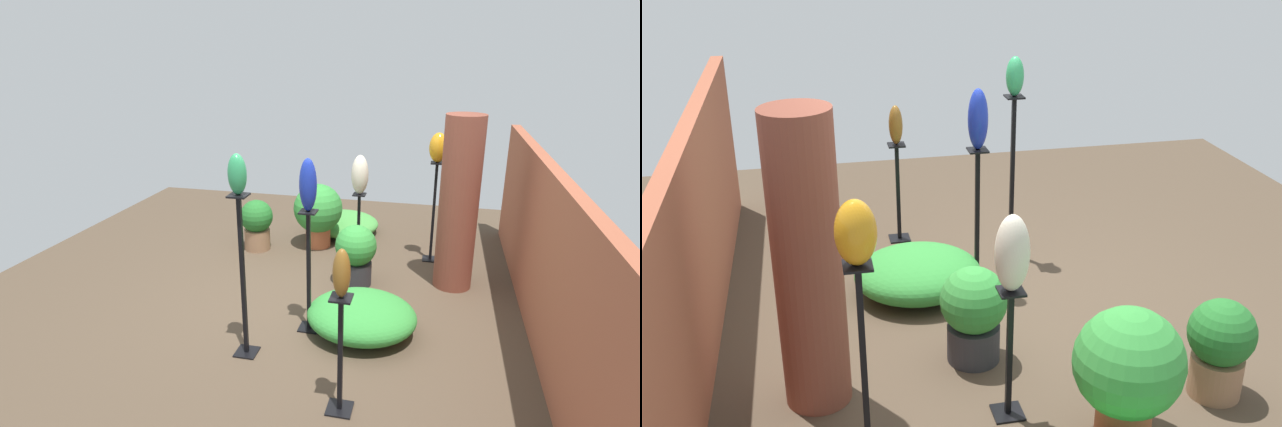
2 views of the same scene
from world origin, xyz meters
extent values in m
plane|color=#4C3D2D|center=(0.00, 0.00, 0.00)|extent=(8.00, 8.00, 0.00)
cube|color=#9E5138|center=(0.00, 2.26, 0.82)|extent=(5.60, 0.12, 1.64)
cylinder|color=brown|center=(-0.86, 1.49, 1.00)|extent=(0.44, 0.44, 2.01)
cube|color=black|center=(-1.56, 1.22, 0.01)|extent=(0.20, 0.20, 0.01)
cube|color=black|center=(-1.56, 1.22, 0.66)|extent=(0.04, 0.04, 1.32)
cube|color=black|center=(-1.56, 1.22, 1.31)|extent=(0.16, 0.16, 0.02)
cube|color=black|center=(-1.30, 0.29, 0.01)|extent=(0.20, 0.20, 0.01)
cube|color=black|center=(-1.30, 0.29, 0.46)|extent=(0.04, 0.04, 0.92)
cube|color=black|center=(-1.30, 0.29, 0.91)|extent=(0.16, 0.16, 0.01)
cube|color=black|center=(1.56, 0.62, 0.01)|extent=(0.20, 0.20, 0.01)
cube|color=black|center=(1.56, 0.62, 0.49)|extent=(0.04, 0.04, 0.98)
cube|color=black|center=(1.56, 0.62, 0.97)|extent=(0.16, 0.16, 0.01)
cube|color=black|center=(0.47, 0.09, 0.01)|extent=(0.20, 0.20, 0.01)
cube|color=black|center=(0.47, 0.09, 0.62)|extent=(0.04, 0.04, 1.24)
cube|color=black|center=(0.47, 0.09, 1.23)|extent=(0.16, 0.16, 0.02)
cube|color=black|center=(1.01, -0.36, 0.01)|extent=(0.20, 0.20, 0.01)
cube|color=black|center=(1.01, -0.36, 0.76)|extent=(0.04, 0.04, 1.53)
cube|color=black|center=(1.01, -0.36, 1.52)|extent=(0.16, 0.16, 0.02)
ellipsoid|color=orange|center=(-1.56, 1.22, 1.50)|extent=(0.21, 0.23, 0.37)
ellipsoid|color=beige|center=(-1.30, 0.29, 1.17)|extent=(0.21, 0.22, 0.50)
ellipsoid|color=brown|center=(1.56, 0.62, 1.17)|extent=(0.13, 0.13, 0.37)
ellipsoid|color=#192D9E|center=(0.47, 0.09, 1.49)|extent=(0.16, 0.17, 0.50)
ellipsoid|color=#2D9356|center=(1.01, -0.36, 1.70)|extent=(0.15, 0.16, 0.35)
cylinder|color=#2D2D33|center=(-0.63, 0.37, 0.14)|extent=(0.38, 0.38, 0.28)
sphere|color=#338C38|center=(-0.63, 0.37, 0.49)|extent=(0.49, 0.49, 0.49)
cylinder|color=#B25B38|center=(-1.68, -0.34, 0.13)|extent=(0.35, 0.35, 0.27)
sphere|color=#338C38|center=(-1.68, -0.34, 0.56)|extent=(0.68, 0.68, 0.68)
cylinder|color=#936B4C|center=(-1.38, -1.14, 0.14)|extent=(0.35, 0.35, 0.29)
sphere|color=#236B28|center=(-1.38, -1.14, 0.48)|extent=(0.45, 0.45, 0.45)
ellipsoid|color=#338C38|center=(0.43, 0.61, 0.19)|extent=(0.97, 1.08, 0.38)
ellipsoid|color=#479942|center=(-2.30, -0.11, 0.14)|extent=(1.07, 1.09, 0.28)
camera|label=1|loc=(4.71, 1.21, 2.69)|focal=28.00mm
camera|label=2|loc=(-5.15, 1.43, 3.11)|focal=42.00mm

